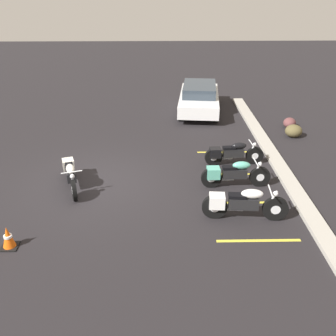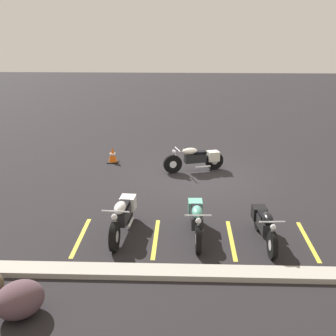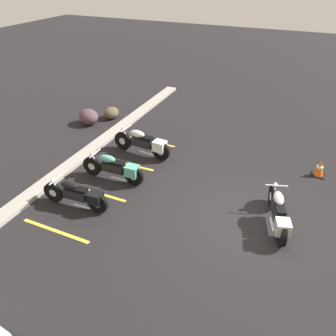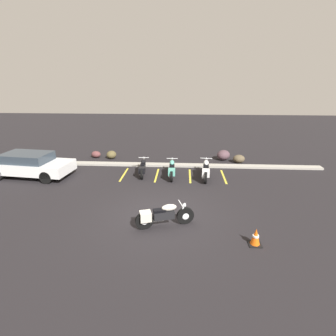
% 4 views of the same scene
% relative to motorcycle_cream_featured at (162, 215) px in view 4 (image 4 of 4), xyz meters
% --- Properties ---
extents(ground, '(60.00, 60.00, 0.00)m').
position_rel_motorcycle_cream_featured_xyz_m(ground, '(-0.20, 0.80, -0.45)').
color(ground, black).
extents(motorcycle_cream_featured, '(2.07, 0.89, 0.84)m').
position_rel_motorcycle_cream_featured_xyz_m(motorcycle_cream_featured, '(0.00, 0.00, 0.00)').
color(motorcycle_cream_featured, black).
rests_on(motorcycle_cream_featured, ground).
extents(parked_bike_0, '(0.58, 2.06, 0.81)m').
position_rel_motorcycle_cream_featured_xyz_m(parked_bike_0, '(-1.47, 5.20, -0.02)').
color(parked_bike_0, black).
rests_on(parked_bike_0, ground).
extents(parked_bike_1, '(0.60, 2.15, 0.85)m').
position_rel_motorcycle_cream_featured_xyz_m(parked_bike_1, '(0.12, 4.97, 0.00)').
color(parked_bike_1, black).
rests_on(parked_bike_1, ground).
extents(parked_bike_2, '(0.64, 2.29, 0.90)m').
position_rel_motorcycle_cream_featured_xyz_m(parked_bike_2, '(1.90, 4.89, 0.03)').
color(parked_bike_2, black).
rests_on(parked_bike_2, ground).
extents(car_white, '(4.47, 2.26, 1.29)m').
position_rel_motorcycle_cream_featured_xyz_m(car_white, '(-7.44, 4.63, 0.23)').
color(car_white, black).
rests_on(car_white, ground).
extents(concrete_curb, '(18.00, 0.50, 0.12)m').
position_rel_motorcycle_cream_featured_xyz_m(concrete_curb, '(-0.20, 6.83, -0.39)').
color(concrete_curb, '#A8A399').
rests_on(concrete_curb, ground).
extents(landscape_rock_0, '(1.16, 1.20, 0.64)m').
position_rel_motorcycle_cream_featured_xyz_m(landscape_rock_0, '(3.30, 8.29, -0.13)').
color(landscape_rock_0, '#513B42').
rests_on(landscape_rock_0, ground).
extents(landscape_rock_1, '(0.74, 0.64, 0.51)m').
position_rel_motorcycle_cream_featured_xyz_m(landscape_rock_1, '(4.18, 7.72, -0.19)').
color(landscape_rock_1, brown).
rests_on(landscape_rock_1, ground).
extents(landscape_rock_2, '(0.80, 0.74, 0.43)m').
position_rel_motorcycle_cream_featured_xyz_m(landscape_rock_2, '(-5.10, 8.33, -0.23)').
color(landscape_rock_2, brown).
rests_on(landscape_rock_2, ground).
extents(landscape_rock_3, '(0.63, 0.68, 0.51)m').
position_rel_motorcycle_cream_featured_xyz_m(landscape_rock_3, '(-4.01, 8.16, -0.19)').
color(landscape_rock_3, brown).
rests_on(landscape_rock_3, ground).
extents(traffic_cone, '(0.40, 0.40, 0.57)m').
position_rel_motorcycle_cream_featured_xyz_m(traffic_cone, '(3.03, -0.89, -0.18)').
color(traffic_cone, black).
rests_on(traffic_cone, ground).
extents(stall_line_0, '(0.10, 2.10, 0.00)m').
position_rel_motorcycle_cream_featured_xyz_m(stall_line_0, '(-2.53, 5.18, -0.44)').
color(stall_line_0, gold).
rests_on(stall_line_0, ground).
extents(stall_line_1, '(0.10, 2.10, 0.00)m').
position_rel_motorcycle_cream_featured_xyz_m(stall_line_1, '(-0.72, 5.18, -0.44)').
color(stall_line_1, gold).
rests_on(stall_line_1, ground).
extents(stall_line_2, '(0.10, 2.10, 0.00)m').
position_rel_motorcycle_cream_featured_xyz_m(stall_line_2, '(1.09, 5.18, -0.44)').
color(stall_line_2, gold).
rests_on(stall_line_2, ground).
extents(stall_line_3, '(0.10, 2.10, 0.00)m').
position_rel_motorcycle_cream_featured_xyz_m(stall_line_3, '(2.90, 5.18, -0.44)').
color(stall_line_3, gold).
rests_on(stall_line_3, ground).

